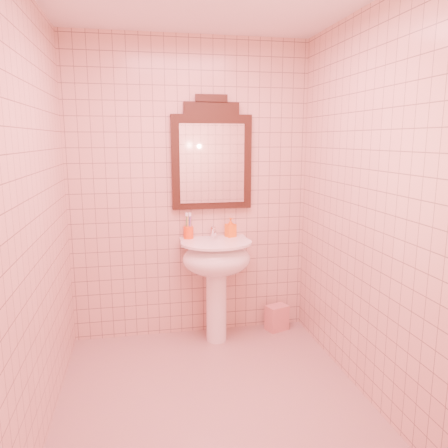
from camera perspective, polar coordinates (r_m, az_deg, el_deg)
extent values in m
plane|color=tan|center=(3.07, -1.32, -22.22)|extent=(2.20, 2.20, 0.00)
cube|color=beige|center=(3.68, -4.37, 4.24)|extent=(2.00, 0.02, 2.50)
cylinder|color=white|center=(3.71, -1.01, -10.02)|extent=(0.17, 0.17, 0.70)
ellipsoid|color=white|center=(3.58, -0.97, -4.59)|extent=(0.56, 0.46, 0.28)
cube|color=white|center=(3.71, -1.43, -2.20)|extent=(0.56, 0.15, 0.05)
cylinder|color=white|center=(3.54, -0.98, -2.49)|extent=(0.58, 0.58, 0.02)
cylinder|color=white|center=(3.69, -1.44, -1.07)|extent=(0.04, 0.04, 0.09)
cylinder|color=white|center=(3.63, -1.29, -0.71)|extent=(0.02, 0.10, 0.02)
cylinder|color=white|center=(3.59, -1.15, -1.18)|extent=(0.02, 0.02, 0.04)
cube|color=white|center=(3.69, -1.47, -0.20)|extent=(0.02, 0.07, 0.01)
cube|color=black|center=(3.66, -1.62, 8.06)|extent=(0.67, 0.05, 0.78)
cube|color=black|center=(3.67, -1.65, 14.89)|extent=(0.45, 0.05, 0.10)
cube|color=black|center=(3.67, -1.66, 16.07)|extent=(0.26, 0.05, 0.06)
cube|color=white|center=(3.63, -1.54, 7.88)|extent=(0.54, 0.01, 0.65)
cylinder|color=#E94513|center=(3.66, -4.66, -1.12)|extent=(0.08, 0.08, 0.10)
cylinder|color=silver|center=(3.66, -4.38, -0.42)|extent=(0.01, 0.01, 0.19)
cylinder|color=#338CD8|center=(3.67, -4.56, -0.38)|extent=(0.01, 0.01, 0.19)
cylinder|color=#E5334C|center=(3.67, -4.85, -0.39)|extent=(0.01, 0.01, 0.19)
cylinder|color=#3FBF59|center=(3.65, -4.97, -0.44)|extent=(0.01, 0.01, 0.19)
cylinder|color=#D8CC4C|center=(3.64, -4.79, -0.49)|extent=(0.01, 0.01, 0.19)
cylinder|color=purple|center=(3.64, -4.50, -0.48)|extent=(0.01, 0.01, 0.19)
imported|color=orange|center=(3.71, 0.87, -0.45)|extent=(0.10, 0.10, 0.17)
cube|color=tan|center=(4.02, 6.93, -12.04)|extent=(0.22, 0.18, 0.23)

